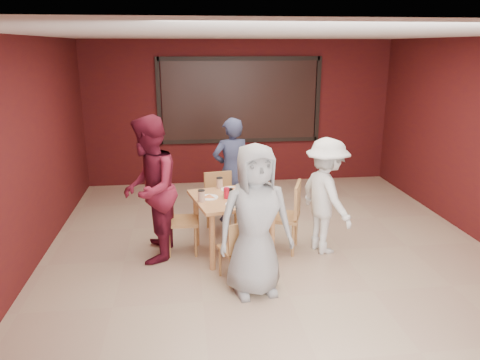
{
  "coord_description": "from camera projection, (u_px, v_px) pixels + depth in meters",
  "views": [
    {
      "loc": [
        -1.11,
        -5.64,
        2.68
      ],
      "look_at": [
        -0.41,
        0.11,
        1.01
      ],
      "focal_mm": 35.0,
      "sensor_mm": 36.0,
      "label": 1
    }
  ],
  "objects": [
    {
      "name": "floor",
      "position": [
        271.0,
        253.0,
        6.25
      ],
      "size": [
        7.0,
        7.0,
        0.0
      ],
      "primitive_type": "plane",
      "color": "tan",
      "rests_on": "ground"
    },
    {
      "name": "window_blinds",
      "position": [
        240.0,
        100.0,
        9.09
      ],
      "size": [
        3.0,
        0.02,
        1.5
      ],
      "primitive_type": "cube",
      "color": "black"
    },
    {
      "name": "dining_table",
      "position": [
        233.0,
        204.0,
        6.11
      ],
      "size": [
        1.18,
        1.18,
        0.93
      ],
      "color": "tan",
      "rests_on": "floor"
    },
    {
      "name": "chair_front",
      "position": [
        239.0,
        247.0,
        5.4
      ],
      "size": [
        0.47,
        0.47,
        0.77
      ],
      "color": "#B37545",
      "rests_on": "floor"
    },
    {
      "name": "chair_back",
      "position": [
        220.0,
        198.0,
        6.95
      ],
      "size": [
        0.48,
        0.48,
        0.87
      ],
      "color": "#B37545",
      "rests_on": "floor"
    },
    {
      "name": "chair_left",
      "position": [
        176.0,
        217.0,
        6.17
      ],
      "size": [
        0.45,
        0.45,
        0.89
      ],
      "color": "#B37545",
      "rests_on": "floor"
    },
    {
      "name": "chair_right",
      "position": [
        287.0,
        213.0,
        6.22
      ],
      "size": [
        0.59,
        0.59,
        0.95
      ],
      "color": "#B37545",
      "rests_on": "floor"
    },
    {
      "name": "diner_front",
      "position": [
        255.0,
        221.0,
        5.06
      ],
      "size": [
        0.9,
        0.66,
        1.7
      ],
      "primitive_type": "imported",
      "rotation": [
        0.0,
        0.0,
        0.15
      ],
      "color": "gray",
      "rests_on": "floor"
    },
    {
      "name": "diner_back",
      "position": [
        232.0,
        170.0,
        7.23
      ],
      "size": [
        0.66,
        0.5,
        1.64
      ],
      "primitive_type": "imported",
      "rotation": [
        0.0,
        0.0,
        3.34
      ],
      "color": "#2F3553",
      "rests_on": "floor"
    },
    {
      "name": "diner_left",
      "position": [
        149.0,
        189.0,
        5.88
      ],
      "size": [
        0.78,
        0.96,
        1.87
      ],
      "primitive_type": "imported",
      "rotation": [
        0.0,
        0.0,
        -1.66
      ],
      "color": "maroon",
      "rests_on": "floor"
    },
    {
      "name": "diner_right",
      "position": [
        326.0,
        196.0,
        6.14
      ],
      "size": [
        0.84,
        1.12,
        1.55
      ],
      "primitive_type": "imported",
      "rotation": [
        0.0,
        0.0,
        1.86
      ],
      "color": "white",
      "rests_on": "floor"
    }
  ]
}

